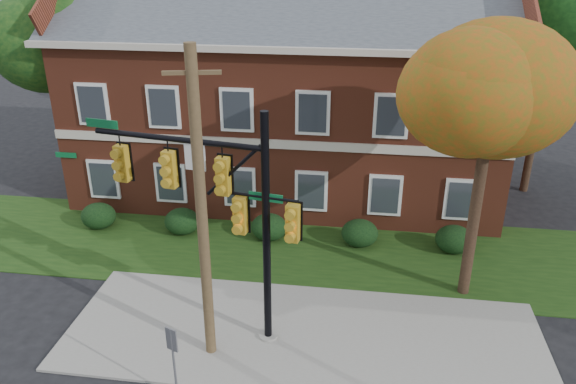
# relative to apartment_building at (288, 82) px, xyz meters

# --- Properties ---
(ground) EXTENTS (120.00, 120.00, 0.00)m
(ground) POSITION_rel_apartment_building_xyz_m (2.00, -11.95, -4.99)
(ground) COLOR black
(ground) RESTS_ON ground
(sidewalk) EXTENTS (14.00, 5.00, 0.08)m
(sidewalk) POSITION_rel_apartment_building_xyz_m (2.00, -10.95, -4.95)
(sidewalk) COLOR gray
(sidewalk) RESTS_ON ground
(grass_strip) EXTENTS (30.00, 6.00, 0.04)m
(grass_strip) POSITION_rel_apartment_building_xyz_m (2.00, -5.95, -4.97)
(grass_strip) COLOR #193811
(grass_strip) RESTS_ON ground
(apartment_building) EXTENTS (18.80, 8.80, 9.74)m
(apartment_building) POSITION_rel_apartment_building_xyz_m (0.00, 0.00, 0.00)
(apartment_building) COLOR brown
(apartment_building) RESTS_ON ground
(hedge_far_left) EXTENTS (1.40, 1.26, 1.05)m
(hedge_far_left) POSITION_rel_apartment_building_xyz_m (-7.00, -5.25, -4.46)
(hedge_far_left) COLOR black
(hedge_far_left) RESTS_ON ground
(hedge_left) EXTENTS (1.40, 1.26, 1.05)m
(hedge_left) POSITION_rel_apartment_building_xyz_m (-3.50, -5.25, -4.46)
(hedge_left) COLOR black
(hedge_left) RESTS_ON ground
(hedge_center) EXTENTS (1.40, 1.26, 1.05)m
(hedge_center) POSITION_rel_apartment_building_xyz_m (0.00, -5.25, -4.46)
(hedge_center) COLOR black
(hedge_center) RESTS_ON ground
(hedge_right) EXTENTS (1.40, 1.26, 1.05)m
(hedge_right) POSITION_rel_apartment_building_xyz_m (3.50, -5.25, -4.46)
(hedge_right) COLOR black
(hedge_right) RESTS_ON ground
(hedge_far_right) EXTENTS (1.40, 1.26, 1.05)m
(hedge_far_right) POSITION_rel_apartment_building_xyz_m (7.00, -5.25, -4.46)
(hedge_far_right) COLOR black
(hedge_far_right) RESTS_ON ground
(tree_near_right) EXTENTS (4.50, 4.25, 8.58)m
(tree_near_right) POSITION_rel_apartment_building_xyz_m (7.22, -8.09, 1.68)
(tree_near_right) COLOR black
(tree_near_right) RESTS_ON ground
(tree_left_rear) EXTENTS (5.40, 5.10, 8.88)m
(tree_left_rear) POSITION_rel_apartment_building_xyz_m (-9.73, -1.12, 1.69)
(tree_left_rear) COLOR black
(tree_left_rear) RESTS_ON ground
(tree_right_rear) EXTENTS (6.30, 5.95, 10.62)m
(tree_right_rear) POSITION_rel_apartment_building_xyz_m (11.31, 0.86, 3.13)
(tree_right_rear) COLOR black
(tree_right_rear) RESTS_ON ground
(traffic_signal) EXTENTS (6.12, 1.23, 6.90)m
(traffic_signal) POSITION_rel_apartment_building_xyz_m (-0.22, -11.00, -0.71)
(traffic_signal) COLOR gray
(traffic_signal) RESTS_ON ground
(utility_pole) EXTENTS (1.33, 0.39, 8.63)m
(utility_pole) POSITION_rel_apartment_building_xyz_m (-0.50, -12.02, -0.61)
(utility_pole) COLOR #503F25
(utility_pole) RESTS_ON ground
(sign_post) EXTENTS (0.32, 0.16, 2.26)m
(sign_post) POSITION_rel_apartment_building_xyz_m (-0.86, -13.93, -3.45)
(sign_post) COLOR slate
(sign_post) RESTS_ON ground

